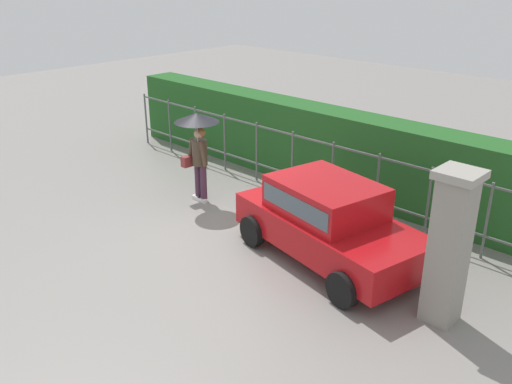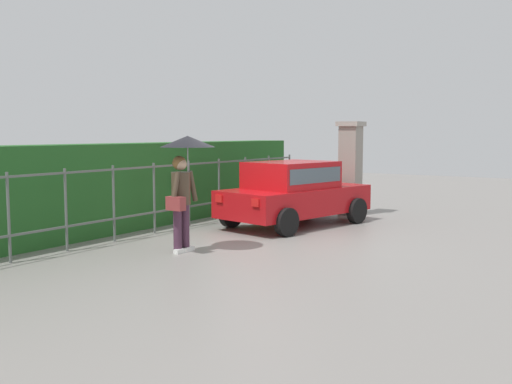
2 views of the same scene
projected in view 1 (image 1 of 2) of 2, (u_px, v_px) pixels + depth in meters
ground_plane at (223, 228)px, 11.34m from camera, size 40.00×40.00×0.00m
car at (328, 218)px, 9.91m from camera, size 3.96×2.43×1.48m
pedestrian at (198, 136)px, 12.08m from camera, size 0.98×0.98×2.08m
gate_pillar at (449, 247)px, 7.99m from camera, size 0.60×0.60×2.42m
fence_section at (292, 160)px, 12.83m from camera, size 11.53×0.05×1.50m
hedge_row at (317, 146)px, 13.40m from camera, size 12.48×0.90×1.90m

